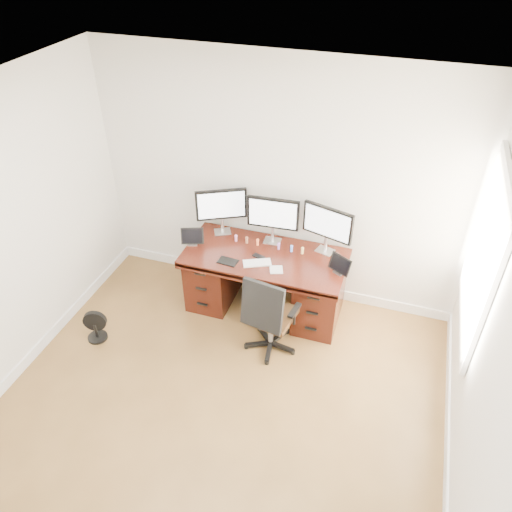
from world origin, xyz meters
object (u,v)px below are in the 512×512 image
(desk, at_px, (265,279))
(floor_fan, at_px, (95,326))
(monitor_center, at_px, (273,215))
(keyboard, at_px, (257,263))
(office_chair, at_px, (269,326))

(desk, relative_size, floor_fan, 4.83)
(monitor_center, xyz_separation_m, keyboard, (-0.03, -0.43, -0.33))
(floor_fan, bearing_deg, office_chair, -4.82)
(office_chair, xyz_separation_m, keyboard, (-0.26, 0.40, 0.44))
(monitor_center, distance_m, keyboard, 0.54)
(floor_fan, relative_size, keyboard, 1.24)
(monitor_center, bearing_deg, keyboard, -98.15)
(office_chair, relative_size, monitor_center, 1.74)
(office_chair, distance_m, keyboard, 0.65)
(office_chair, bearing_deg, desk, 119.93)
(office_chair, xyz_separation_m, floor_fan, (-1.76, -0.42, -0.14))
(office_chair, relative_size, keyboard, 3.37)
(monitor_center, relative_size, keyboard, 1.94)
(monitor_center, bearing_deg, floor_fan, -144.34)
(office_chair, height_order, floor_fan, office_chair)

